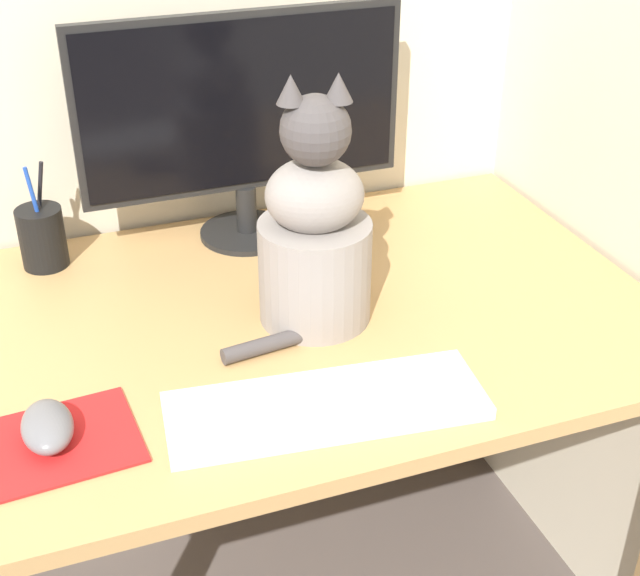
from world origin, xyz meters
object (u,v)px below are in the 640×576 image
object	(u,v)px
cat	(315,234)
pen_cup	(42,237)
monitor	(242,116)
keyboard	(326,404)
computer_mouse_left	(47,426)

from	to	relation	value
cat	pen_cup	xyz separation A→B (m)	(-0.37, 0.31, -0.09)
monitor	cat	xyz separation A→B (m)	(0.02, -0.30, -0.08)
keyboard	computer_mouse_left	xyz separation A→B (m)	(-0.35, 0.06, 0.01)
computer_mouse_left	pen_cup	distance (m)	0.48
monitor	cat	bearing A→B (deg)	-86.33
computer_mouse_left	cat	bearing A→B (deg)	21.21
keyboard	pen_cup	bearing A→B (deg)	126.08
monitor	keyboard	world-z (taller)	monitor
computer_mouse_left	monitor	bearing A→B (deg)	49.72
cat	monitor	bearing A→B (deg)	106.20
keyboard	pen_cup	size ratio (longest dim) A/B	2.38
computer_mouse_left	cat	xyz separation A→B (m)	(0.41, 0.16, 0.12)
monitor	pen_cup	size ratio (longest dim) A/B	3.09
keyboard	computer_mouse_left	size ratio (longest dim) A/B	4.13
pen_cup	monitor	bearing A→B (deg)	-1.85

